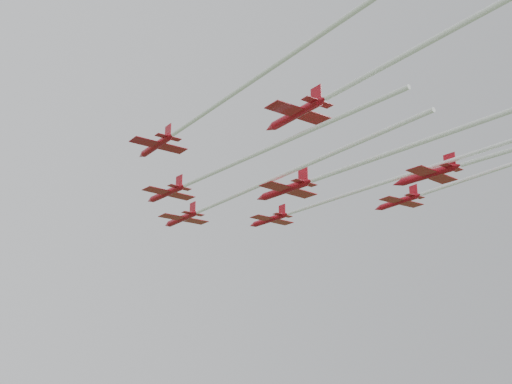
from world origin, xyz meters
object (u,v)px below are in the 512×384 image
jet_row2_left (214,173)px  jet_row3_mid (336,172)px  jet_row2_right (331,200)px  jet_row3_right (445,186)px  jet_row3_left (235,92)px  jet_lead (231,197)px  jet_row4_left (357,81)px  jet_row4_right (509,150)px

jet_row2_left → jet_row3_mid: size_ratio=1.04×
jet_row2_right → jet_row3_right: bearing=-55.0°
jet_row3_right → jet_row2_left: bearing=159.7°
jet_row3_left → jet_row3_mid: 24.67m
jet_row2_right → jet_row3_right: size_ratio=1.30×
jet_lead → jet_row3_mid: jet_lead is taller
jet_row3_right → jet_row4_left: (-31.94, -17.60, 1.74)m
jet_row3_mid → jet_row3_right: 20.96m
jet_lead → jet_row3_left: 36.87m
jet_row2_left → jet_row2_right: size_ratio=0.87×
jet_row2_left → jet_row3_mid: (14.44, -9.72, -0.29)m
jet_row2_right → jet_row3_left: 38.25m
jet_row2_right → jet_row4_left: 36.52m
jet_lead → jet_row4_left: bearing=-104.4°
jet_lead → jet_row3_mid: bearing=-83.2°
jet_row2_right → jet_row3_mid: bearing=-132.8°
jet_row3_mid → jet_row4_right: size_ratio=0.95×
jet_row2_left → jet_row2_right: bearing=-2.9°
jet_lead → jet_row4_left: jet_row4_left is taller
jet_row2_right → jet_row4_right: (5.09, -31.00, -0.96)m
jet_row2_right → jet_row3_left: (-30.61, -22.89, 1.57)m
jet_row2_left → jet_row3_right: bearing=-26.1°
jet_row2_left → jet_lead: bearing=42.8°
jet_lead → jet_row2_right: bearing=-41.8°
jet_lead → jet_row2_left: (-9.53, -12.25, -1.19)m
jet_lead → jet_row2_left: jet_lead is taller
jet_row4_left → jet_row4_right: (24.56, -0.20, -3.35)m
jet_row3_right → jet_row4_right: size_ratio=0.87×
jet_row2_left → jet_row4_left: 28.56m
jet_lead → jet_row2_left: 15.57m
jet_row3_left → jet_row4_left: size_ratio=1.35×
jet_row3_left → jet_row4_right: size_ratio=1.27×
jet_row2_left → jet_row4_right: size_ratio=0.99×
jet_row3_right → jet_row4_right: jet_row3_right is taller
jet_row2_right → jet_row4_right: jet_row2_right is taller
jet_row2_right → jet_row3_right: 18.17m
jet_lead → jet_row4_left: (-6.13, -40.49, 1.46)m
jet_row2_right → jet_row4_left: (-19.47, -30.80, 2.39)m
jet_lead → jet_row3_left: bearing=-123.7°
jet_lead → jet_row4_right: (18.43, -40.69, -1.88)m
jet_lead → jet_row2_right: 16.51m
jet_row2_left → jet_row3_left: 21.82m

